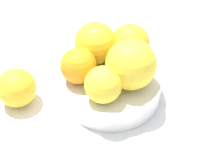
% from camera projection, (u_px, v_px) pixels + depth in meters
% --- Properties ---
extents(ground_plane, '(1.10, 1.10, 0.02)m').
position_uv_depth(ground_plane, '(112.00, 99.00, 0.60)').
color(ground_plane, white).
extents(fruit_bowl, '(0.18, 0.18, 0.05)m').
position_uv_depth(fruit_bowl, '(112.00, 86.00, 0.58)').
color(fruit_bowl, white).
rests_on(fruit_bowl, ground_plane).
extents(orange_in_bowl_0, '(0.07, 0.07, 0.07)m').
position_uv_depth(orange_in_bowl_0, '(131.00, 44.00, 0.58)').
color(orange_in_bowl_0, yellow).
rests_on(orange_in_bowl_0, fruit_bowl).
extents(orange_in_bowl_1, '(0.08, 0.08, 0.08)m').
position_uv_depth(orange_in_bowl_1, '(96.00, 43.00, 0.57)').
color(orange_in_bowl_1, yellow).
rests_on(orange_in_bowl_1, fruit_bowl).
extents(orange_in_bowl_2, '(0.08, 0.08, 0.08)m').
position_uv_depth(orange_in_bowl_2, '(132.00, 63.00, 0.52)').
color(orange_in_bowl_2, yellow).
rests_on(orange_in_bowl_2, fruit_bowl).
extents(orange_in_bowl_3, '(0.06, 0.06, 0.06)m').
position_uv_depth(orange_in_bowl_3, '(78.00, 66.00, 0.54)').
color(orange_in_bowl_3, orange).
rests_on(orange_in_bowl_3, fruit_bowl).
extents(orange_in_bowl_4, '(0.06, 0.06, 0.06)m').
position_uv_depth(orange_in_bowl_4, '(103.00, 85.00, 0.50)').
color(orange_in_bowl_4, yellow).
rests_on(orange_in_bowl_4, fruit_bowl).
extents(orange_loose_0, '(0.07, 0.07, 0.07)m').
position_uv_depth(orange_loose_0, '(17.00, 88.00, 0.56)').
color(orange_loose_0, yellow).
rests_on(orange_loose_0, ground_plane).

